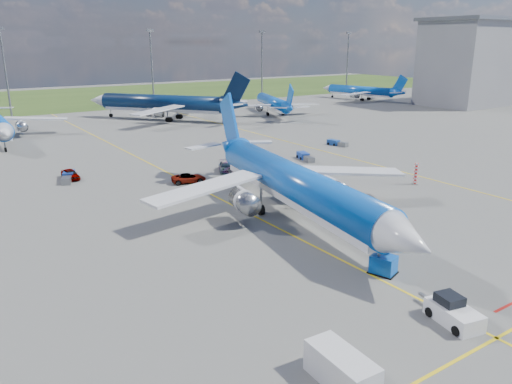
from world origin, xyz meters
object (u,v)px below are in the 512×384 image
baggage_tug_c (68,177)px  service_car_c (226,167)px  bg_jet_ene (360,100)px  service_car_b (189,178)px  service_car_a (70,174)px  baggage_tug_w (305,157)px  main_airliner (294,219)px  service_van (342,369)px  bg_jet_ne (273,114)px  warning_post (416,174)px  bg_jet_n (163,120)px  uld_container (383,264)px  pushback_tug (453,312)px  baggage_tug_e (337,143)px

baggage_tug_c → service_car_c: bearing=1.0°
bg_jet_ene → service_car_b: (-95.64, -62.13, 0.67)m
service_car_a → service_car_b: (13.33, -11.23, -0.06)m
service_car_b → service_car_a: bearing=64.4°
service_car_b → baggage_tug_w: bearing=-70.2°
main_airliner → service_van: bearing=-112.8°
bg_jet_ne → service_van: bg_jet_ne is taller
warning_post → baggage_tug_c: bearing=143.9°
warning_post → service_car_c: (-18.32, 20.87, -0.80)m
bg_jet_ene → service_car_c: bg_jet_ene is taller
bg_jet_n → service_van: bearing=33.2°
bg_jet_ne → baggage_tug_w: (-27.75, -47.91, 0.51)m
warning_post → main_airliner: main_airliner is taller
baggage_tug_w → service_van: bearing=-111.2°
bg_jet_n → baggage_tug_w: 54.91m
bg_jet_ne → bg_jet_n: bearing=6.5°
uld_container → baggage_tug_w: (21.72, 37.18, -0.29)m
service_car_b → baggage_tug_w: 22.79m
baggage_tug_c → bg_jet_n: bearing=74.6°
service_car_c → main_airliner: bearing=-74.8°
pushback_tug → service_car_b: size_ratio=1.18×
baggage_tug_c → service_car_a: bearing=70.5°
uld_container → baggage_tug_w: uld_container is taller
service_van → bg_jet_ne: bearing=59.1°
bg_jet_ene → baggage_tug_c: (-109.42, -51.42, 0.53)m
bg_jet_ne → service_car_c: bg_jet_ne is taller
service_van → baggage_tug_c: (-1.74, 54.56, -0.49)m
bg_jet_n → baggage_tug_c: size_ratio=8.94×
bg_jet_n → service_van: size_ratio=9.98×
bg_jet_n → bg_jet_ene: 74.70m
baggage_tug_w → uld_container: bearing=-104.3°
service_van → bg_jet_n: bearing=74.5°
bg_jet_ene → bg_jet_ne: bearing=2.1°
main_airliner → bg_jet_n: bearing=86.4°
service_car_a → baggage_tug_w: size_ratio=0.86×
bg_jet_ne → service_car_b: 71.02m
service_car_b → baggage_tug_e: service_car_b is taller
bg_jet_n → pushback_tug: 102.57m
warning_post → bg_jet_n: size_ratio=0.07×
bg_jet_n → bg_jet_ene: bearing=145.4°
main_airliner → bg_jet_ene: bearing=51.2°
uld_container → baggage_tug_e: size_ratio=0.45×
baggage_tug_w → bg_jet_ne: bearing=75.9°
bg_jet_ene → baggage_tug_c: bearing=12.3°
main_airliner → service_car_a: size_ratio=10.55×
baggage_tug_w → bg_jet_ene: bearing=55.4°
bg_jet_n → main_airliner: size_ratio=1.01×
main_airliner → pushback_tug: bearing=-90.0°
bg_jet_ne → service_car_c: 63.85m
service_car_c → uld_container: bearing=-73.5°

